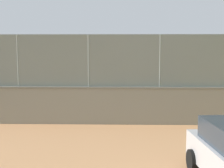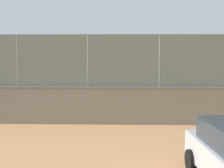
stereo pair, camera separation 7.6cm
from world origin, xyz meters
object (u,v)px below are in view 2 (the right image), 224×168
player_near_wall_returning (105,84)px  sports_ball (115,93)px  spare_ball_by_wall (112,114)px  courtside_bench (157,106)px  player_crossing_court (112,81)px

player_near_wall_returning → sports_ball: size_ratio=13.54×
spare_ball_by_wall → sports_ball: bearing=-91.7°
sports_ball → player_near_wall_returning: bearing=72.4°
spare_ball_by_wall → courtside_bench: (-2.27, -0.02, 0.37)m
player_near_wall_returning → courtside_bench: size_ratio=1.05×
player_near_wall_returning → sports_ball: 2.52m
sports_ball → spare_ball_by_wall: 7.38m
player_crossing_court → sports_ball: bearing=98.8°
player_crossing_court → courtside_bench: player_crossing_court is taller
sports_ball → courtside_bench: size_ratio=0.08×
player_crossing_court → player_near_wall_returning: 3.34m
player_near_wall_returning → spare_ball_by_wall: (-0.49, 5.15, -0.92)m
player_crossing_court → spare_ball_by_wall: (0.05, 8.44, -0.76)m
player_near_wall_returning → courtside_bench: bearing=118.3°
sports_ball → spare_ball_by_wall: (0.22, 7.37, 0.03)m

